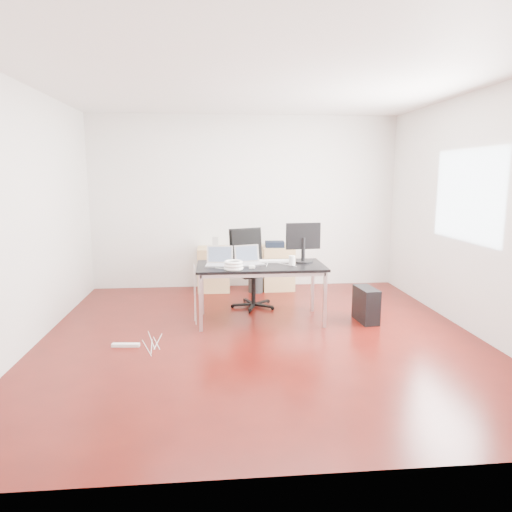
{
  "coord_description": "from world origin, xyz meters",
  "views": [
    {
      "loc": [
        -0.51,
        -5.02,
        1.84
      ],
      "look_at": [
        0.0,
        0.55,
        0.85
      ],
      "focal_mm": 32.0,
      "sensor_mm": 36.0,
      "label": 1
    }
  ],
  "objects": [
    {
      "name": "navy_garment",
      "position": [
        0.46,
        2.21,
        0.74
      ],
      "size": [
        0.31,
        0.26,
        0.09
      ],
      "primitive_type": "cube",
      "rotation": [
        0.0,
        0.0,
        -0.05
      ],
      "color": "black",
      "rests_on": "filing_cabinet_right"
    },
    {
      "name": "power_adapter",
      "position": [
        -0.07,
        0.39,
        0.74
      ],
      "size": [
        0.07,
        0.07,
        0.03
      ],
      "primitive_type": "cube",
      "rotation": [
        0.0,
        0.0,
        -0.05
      ],
      "color": "white",
      "rests_on": "desk"
    },
    {
      "name": "filing_cabinet_right",
      "position": [
        0.51,
        2.23,
        0.35
      ],
      "size": [
        0.5,
        0.5,
        0.7
      ],
      "primitive_type": "cube",
      "color": "tan",
      "rests_on": "ground"
    },
    {
      "name": "desk",
      "position": [
        0.06,
        0.59,
        0.68
      ],
      "size": [
        1.6,
        0.8,
        0.73
      ],
      "color": "black",
      "rests_on": "ground"
    },
    {
      "name": "cup_white",
      "position": [
        0.45,
        0.52,
        0.79
      ],
      "size": [
        0.1,
        0.1,
        0.12
      ],
      "primitive_type": "cylinder",
      "rotation": [
        0.0,
        0.0,
        0.25
      ],
      "color": "white",
      "rests_on": "desk"
    },
    {
      "name": "office_chair",
      "position": [
        -0.01,
        1.28,
        0.61
      ],
      "size": [
        0.62,
        0.63,
        1.08
      ],
      "rotation": [
        0.0,
        0.0,
        0.37
      ],
      "color": "black",
      "rests_on": "ground"
    },
    {
      "name": "speaker",
      "position": [
        -0.5,
        2.19,
        0.79
      ],
      "size": [
        0.1,
        0.09,
        0.18
      ],
      "primitive_type": "cube",
      "rotation": [
        0.0,
        0.0,
        -0.12
      ],
      "color": "#9E9E9E",
      "rests_on": "filing_cabinet_left"
    },
    {
      "name": "monitor",
      "position": [
        0.63,
        0.73,
        1.01
      ],
      "size": [
        0.45,
        0.26,
        0.51
      ],
      "rotation": [
        0.0,
        0.0,
        0.08
      ],
      "color": "black",
      "rests_on": "desk"
    },
    {
      "name": "cable_coil",
      "position": [
        -0.29,
        0.32,
        0.78
      ],
      "size": [
        0.24,
        0.24,
        0.11
      ],
      "rotation": [
        0.0,
        0.0,
        -0.06
      ],
      "color": "white",
      "rests_on": "desk"
    },
    {
      "name": "cup_brown",
      "position": [
        0.47,
        0.56,
        0.78
      ],
      "size": [
        0.1,
        0.1,
        0.1
      ],
      "primitive_type": "cylinder",
      "rotation": [
        0.0,
        0.0,
        0.36
      ],
      "color": "#53361C",
      "rests_on": "desk"
    },
    {
      "name": "power_strip",
      "position": [
        -1.5,
        -0.19,
        0.02
      ],
      "size": [
        0.3,
        0.09,
        0.04
      ],
      "primitive_type": "cube",
      "rotation": [
        0.0,
        0.0,
        -0.1
      ],
      "color": "white",
      "rests_on": "ground"
    },
    {
      "name": "pc_tower",
      "position": [
        1.4,
        0.43,
        0.22
      ],
      "size": [
        0.24,
        0.46,
        0.44
      ],
      "primitive_type": "cube",
      "rotation": [
        0.0,
        0.0,
        0.08
      ],
      "color": "black",
      "rests_on": "ground"
    },
    {
      "name": "wastebasket",
      "position": [
        0.13,
        2.05,
        0.14
      ],
      "size": [
        0.29,
        0.29,
        0.28
      ],
      "primitive_type": "cylinder",
      "rotation": [
        0.0,
        0.0,
        0.24
      ],
      "color": "black",
      "rests_on": "ground"
    },
    {
      "name": "keyboard",
      "position": [
        0.28,
        0.77,
        0.74
      ],
      "size": [
        0.44,
        0.14,
        0.02
      ],
      "primitive_type": "cube",
      "rotation": [
        0.0,
        0.0,
        0.0
      ],
      "color": "white",
      "rests_on": "desk"
    },
    {
      "name": "room_shell",
      "position": [
        0.04,
        0.0,
        1.4
      ],
      "size": [
        5.0,
        5.0,
        5.0
      ],
      "color": "#3E0A07",
      "rests_on": "ground"
    },
    {
      "name": "laptop_left",
      "position": [
        -0.45,
        0.61,
        0.79
      ],
      "size": [
        0.36,
        0.29,
        0.23
      ],
      "rotation": [
        0.0,
        0.0,
        -0.11
      ],
      "color": "silver",
      "rests_on": "desk"
    },
    {
      "name": "filing_cabinet_left",
      "position": [
        -0.54,
        2.23,
        0.35
      ],
      "size": [
        0.5,
        0.5,
        0.7
      ],
      "primitive_type": "cube",
      "color": "tan",
      "rests_on": "ground"
    },
    {
      "name": "laptop_right",
      "position": [
        -0.08,
        0.65,
        0.79
      ],
      "size": [
        0.39,
        0.34,
        0.23
      ],
      "rotation": [
        0.0,
        0.0,
        0.3
      ],
      "color": "silver",
      "rests_on": "desk"
    }
  ]
}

